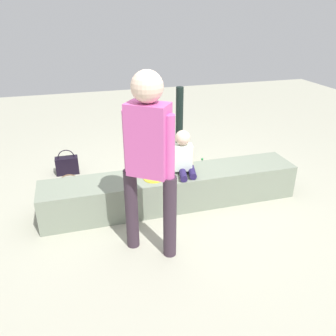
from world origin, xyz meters
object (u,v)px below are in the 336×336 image
at_px(child_seated, 183,155).
at_px(cake_plate, 154,177).
at_px(party_cup_red, 229,174).
at_px(adult_standing, 149,152).
at_px(handbag_brown_canvas, 71,192).
at_px(water_bottle_near_gift, 202,167).
at_px(water_bottle_far_side, 145,176).
at_px(gift_bag, 181,157).
at_px(handbag_black_leather, 67,165).
at_px(cake_box_white, 160,184).

xyz_separation_m(child_seated, cake_plate, (-0.34, -0.05, -0.19)).
bearing_deg(party_cup_red, adult_standing, -139.15).
relative_size(cake_plate, handbag_brown_canvas, 0.66).
xyz_separation_m(child_seated, water_bottle_near_gift, (0.48, 0.64, -0.49)).
distance_m(child_seated, water_bottle_far_side, 0.85).
distance_m(gift_bag, party_cup_red, 0.71).
distance_m(adult_standing, handbag_brown_canvas, 1.56).
height_order(water_bottle_near_gift, handbag_black_leather, handbag_black_leather).
bearing_deg(handbag_black_leather, cake_box_white, -34.66).
distance_m(adult_standing, cake_plate, 0.89).
height_order(water_bottle_far_side, handbag_black_leather, handbag_black_leather).
height_order(adult_standing, cake_plate, adult_standing).
xyz_separation_m(child_seated, party_cup_red, (0.79, 0.44, -0.55)).
bearing_deg(cake_plate, handbag_brown_canvas, 152.81).
height_order(adult_standing, cake_box_white, adult_standing).
xyz_separation_m(handbag_black_leather, handbag_brown_canvas, (0.02, -0.76, -0.01)).
bearing_deg(party_cup_red, handbag_black_leather, 160.51).
bearing_deg(gift_bag, adult_standing, -116.75).
xyz_separation_m(adult_standing, gift_bag, (0.83, 1.64, -0.83)).
relative_size(adult_standing, water_bottle_near_gift, 7.07).
height_order(child_seated, cake_box_white, child_seated).
relative_size(gift_bag, water_bottle_far_side, 1.70).
distance_m(adult_standing, handbag_black_leather, 2.17).
bearing_deg(cake_plate, adult_standing, -106.38).
height_order(adult_standing, party_cup_red, adult_standing).
relative_size(cake_plate, water_bottle_near_gift, 0.97).
height_order(party_cup_red, cake_box_white, cake_box_white).
relative_size(water_bottle_far_side, cake_box_white, 0.67).
bearing_deg(water_bottle_far_side, gift_bag, 28.66).
height_order(adult_standing, water_bottle_near_gift, adult_standing).
bearing_deg(adult_standing, cake_box_white, 71.30).
relative_size(cake_plate, gift_bag, 0.66).
distance_m(cake_plate, water_bottle_near_gift, 1.11).
relative_size(child_seated, cake_plate, 2.16).
height_order(adult_standing, gift_bag, adult_standing).
relative_size(adult_standing, handbag_brown_canvas, 4.76).
relative_size(cake_box_white, handbag_brown_canvas, 0.88).
distance_m(child_seated, adult_standing, 0.96).
bearing_deg(child_seated, water_bottle_near_gift, 52.87).
bearing_deg(cake_plate, handbag_black_leather, 126.71).
relative_size(party_cup_red, cake_box_white, 0.35).
distance_m(water_bottle_near_gift, water_bottle_far_side, 0.79).
height_order(party_cup_red, handbag_brown_canvas, handbag_brown_canvas).
bearing_deg(gift_bag, water_bottle_far_side, -151.34).
height_order(child_seated, handbag_black_leather, child_seated).
distance_m(child_seated, cake_plate, 0.40).
height_order(child_seated, adult_standing, adult_standing).
relative_size(adult_standing, cake_plate, 7.25).
bearing_deg(water_bottle_far_side, adult_standing, -99.98).
distance_m(water_bottle_far_side, cake_box_white, 0.25).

